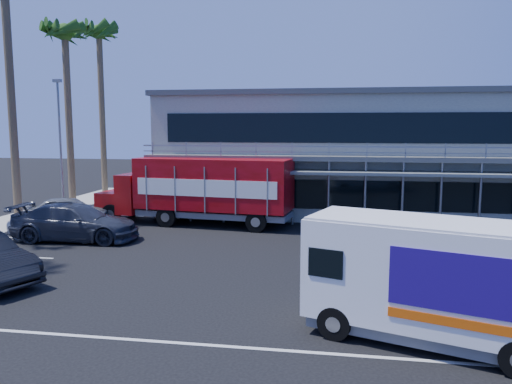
# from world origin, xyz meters

# --- Properties ---
(ground) EXTENTS (120.00, 120.00, 0.00)m
(ground) POSITION_xyz_m (0.00, 0.00, 0.00)
(ground) COLOR black
(ground) RESTS_ON ground
(building) EXTENTS (22.40, 12.00, 7.30)m
(building) POSITION_xyz_m (3.00, 14.94, 3.66)
(building) COLOR gray
(building) RESTS_ON ground
(palm_e) EXTENTS (2.80, 2.80, 12.25)m
(palm_e) POSITION_xyz_m (-14.70, 13.00, 10.57)
(palm_e) COLOR brown
(palm_e) RESTS_ON ground
(palm_f) EXTENTS (2.80, 2.80, 13.25)m
(palm_f) POSITION_xyz_m (-15.10, 18.50, 11.47)
(palm_f) COLOR brown
(palm_f) RESTS_ON ground
(light_pole_far) EXTENTS (0.50, 0.25, 8.09)m
(light_pole_far) POSITION_xyz_m (-14.20, 11.00, 4.50)
(light_pole_far) COLOR gray
(light_pole_far) RESTS_ON ground
(red_truck) EXTENTS (10.92, 3.75, 3.60)m
(red_truck) POSITION_xyz_m (-4.73, 8.59, 1.98)
(red_truck) COLOR #AD0E0E
(red_truck) RESTS_ON ground
(white_van) EXTENTS (6.56, 4.05, 3.03)m
(white_van) POSITION_xyz_m (4.87, -5.00, 1.61)
(white_van) COLOR white
(white_van) RESTS_ON ground
(parked_car_c) EXTENTS (5.09, 2.48, 1.39)m
(parked_car_c) POSITION_xyz_m (-10.20, 4.40, 0.70)
(parked_car_c) COLOR white
(parked_car_c) RESTS_ON ground
(parked_car_d) EXTENTS (5.94, 2.65, 1.69)m
(parked_car_d) POSITION_xyz_m (-9.50, 4.00, 0.85)
(parked_car_d) COLOR #2D303C
(parked_car_d) RESTS_ON ground
(parked_car_e) EXTENTS (4.76, 3.14, 1.51)m
(parked_car_e) POSITION_xyz_m (-11.88, 7.61, 0.75)
(parked_car_e) COLOR slate
(parked_car_e) RESTS_ON ground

